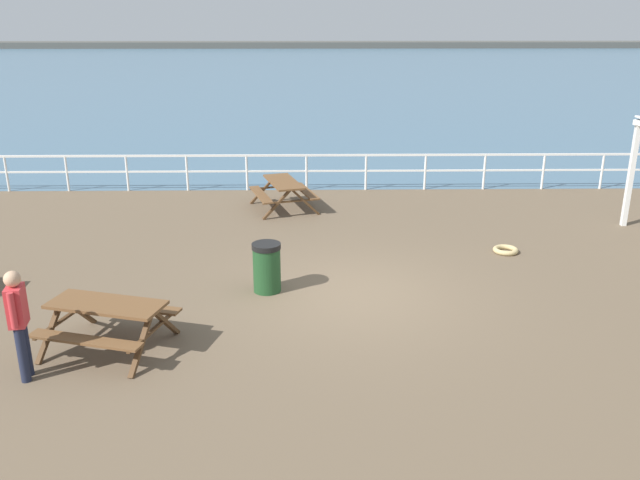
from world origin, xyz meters
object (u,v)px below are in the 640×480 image
at_px(visitor, 19,318).
at_px(litter_bin, 267,267).
at_px(picnic_table_far_left, 283,188).
at_px(picnic_table_mid_centre, 107,314).

bearing_deg(visitor, litter_bin, 33.66).
bearing_deg(litter_bin, picnic_table_far_left, 88.76).
distance_m(picnic_table_mid_centre, visitor, 1.34).
bearing_deg(picnic_table_far_left, litter_bin, 162.20).
height_order(picnic_table_far_left, litter_bin, litter_bin).
bearing_deg(litter_bin, visitor, -136.50).
bearing_deg(picnic_table_mid_centre, litter_bin, 59.52).
bearing_deg(visitor, picnic_table_mid_centre, 33.25).
relative_size(picnic_table_mid_centre, litter_bin, 2.25).
xyz_separation_m(picnic_table_far_left, litter_bin, (-0.12, -5.56, -0.10)).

